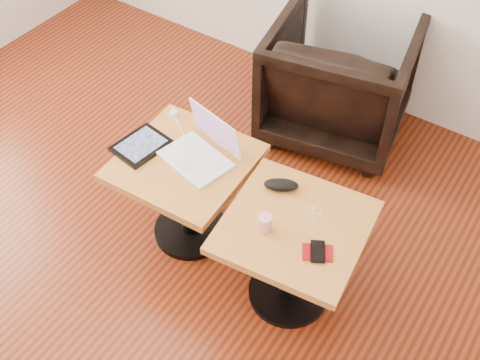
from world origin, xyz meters
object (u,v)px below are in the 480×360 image
Objects in this scene: side_table_right at (293,243)px; armchair at (340,79)px; side_table_left at (186,179)px; laptop at (202,150)px; striped_cup at (265,223)px.

armchair is (-0.40, 1.24, -0.04)m from side_table_right.
side_table_left and side_table_right have the same top height.
laptop reaches higher than armchair.
striped_cup is at bearing -17.58° from side_table_left.
side_table_right is 8.46× the size of striped_cup.
laptop is (-0.59, 0.11, 0.19)m from side_table_right.
side_table_left is 0.59m from striped_cup.
side_table_left is at bearing -118.94° from laptop.
side_table_left is 1.69× the size of laptop.
armchair is at bearing 101.45° from side_table_right.
striped_cup is at bearing 91.84° from armchair.
armchair is (0.24, 1.20, -0.04)m from side_table_left.
side_table_left is 0.65m from side_table_right.
armchair reaches higher than side_table_right.
striped_cup reaches higher than side_table_right.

